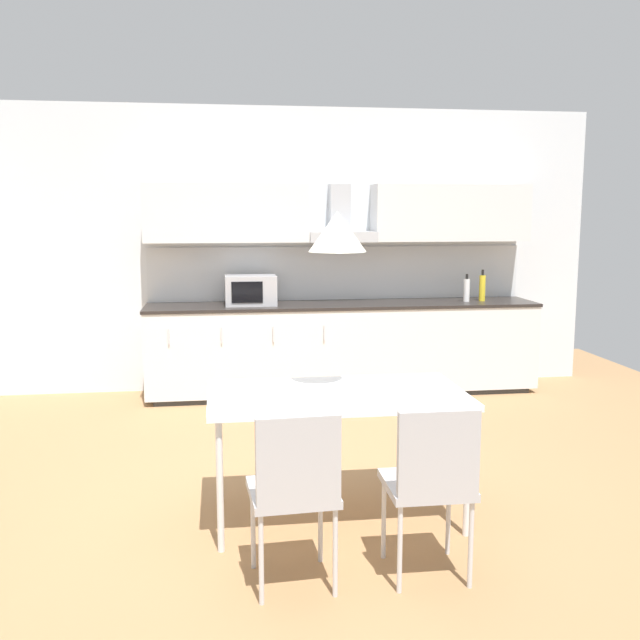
{
  "coord_description": "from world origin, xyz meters",
  "views": [
    {
      "loc": [
        -0.37,
        -4.12,
        1.75
      ],
      "look_at": [
        0.32,
        0.81,
        1.0
      ],
      "focal_mm": 40.0,
      "sensor_mm": 36.0,
      "label": 1
    }
  ],
  "objects_px": {
    "bottle_white": "(467,290)",
    "bottle_yellow": "(482,288)",
    "chair_near_right": "(432,475)",
    "pendant_lamp": "(337,232)",
    "chair_near_left": "(295,482)",
    "dining_table": "(337,401)",
    "microwave": "(251,290)"
  },
  "relations": [
    {
      "from": "chair_near_right",
      "to": "pendant_lamp",
      "type": "relative_size",
      "value": 2.72
    },
    {
      "from": "bottle_yellow",
      "to": "chair_near_left",
      "type": "distance_m",
      "value": 4.3
    },
    {
      "from": "dining_table",
      "to": "chair_near_left",
      "type": "relative_size",
      "value": 1.67
    },
    {
      "from": "microwave",
      "to": "chair_near_right",
      "type": "xyz_separation_m",
      "value": [
        0.68,
        -3.64,
        -0.49
      ]
    },
    {
      "from": "bottle_yellow",
      "to": "chair_near_right",
      "type": "relative_size",
      "value": 0.36
    },
    {
      "from": "bottle_white",
      "to": "bottle_yellow",
      "type": "bearing_deg",
      "value": 8.2
    },
    {
      "from": "bottle_white",
      "to": "microwave",
      "type": "bearing_deg",
      "value": 178.89
    },
    {
      "from": "bottle_yellow",
      "to": "chair_near_left",
      "type": "bearing_deg",
      "value": -121.85
    },
    {
      "from": "bottle_white",
      "to": "chair_near_left",
      "type": "height_order",
      "value": "bottle_white"
    },
    {
      "from": "dining_table",
      "to": "chair_near_left",
      "type": "xyz_separation_m",
      "value": [
        -0.32,
        -0.77,
        -0.17
      ]
    },
    {
      "from": "dining_table",
      "to": "chair_near_right",
      "type": "distance_m",
      "value": 0.86
    },
    {
      "from": "chair_near_right",
      "to": "pendant_lamp",
      "type": "bearing_deg",
      "value": 112.81
    },
    {
      "from": "dining_table",
      "to": "chair_near_right",
      "type": "bearing_deg",
      "value": -67.19
    },
    {
      "from": "dining_table",
      "to": "chair_near_left",
      "type": "height_order",
      "value": "chair_near_left"
    },
    {
      "from": "dining_table",
      "to": "chair_near_right",
      "type": "height_order",
      "value": "chair_near_right"
    },
    {
      "from": "microwave",
      "to": "chair_near_right",
      "type": "bearing_deg",
      "value": -79.43
    },
    {
      "from": "bottle_white",
      "to": "pendant_lamp",
      "type": "xyz_separation_m",
      "value": [
        -1.76,
        -2.83,
        0.65
      ]
    },
    {
      "from": "microwave",
      "to": "bottle_white",
      "type": "relative_size",
      "value": 1.77
    },
    {
      "from": "microwave",
      "to": "chair_near_left",
      "type": "height_order",
      "value": "microwave"
    },
    {
      "from": "bottle_white",
      "to": "chair_near_right",
      "type": "height_order",
      "value": "bottle_white"
    },
    {
      "from": "chair_near_right",
      "to": "bottle_white",
      "type": "bearing_deg",
      "value": 68.26
    },
    {
      "from": "dining_table",
      "to": "pendant_lamp",
      "type": "bearing_deg",
      "value": 0.0
    },
    {
      "from": "bottle_white",
      "to": "bottle_yellow",
      "type": "distance_m",
      "value": 0.17
    },
    {
      "from": "microwave",
      "to": "bottle_white",
      "type": "distance_m",
      "value": 2.12
    },
    {
      "from": "bottle_yellow",
      "to": "dining_table",
      "type": "height_order",
      "value": "bottle_yellow"
    },
    {
      "from": "microwave",
      "to": "dining_table",
      "type": "relative_size",
      "value": 0.33
    },
    {
      "from": "chair_near_right",
      "to": "bottle_yellow",
      "type": "bearing_deg",
      "value": 66.11
    },
    {
      "from": "bottle_yellow",
      "to": "chair_near_right",
      "type": "bearing_deg",
      "value": -113.89
    },
    {
      "from": "bottle_white",
      "to": "chair_near_right",
      "type": "relative_size",
      "value": 0.31
    },
    {
      "from": "chair_near_left",
      "to": "pendant_lamp",
      "type": "xyz_separation_m",
      "value": [
        0.32,
        0.77,
        1.12
      ]
    },
    {
      "from": "bottle_yellow",
      "to": "pendant_lamp",
      "type": "xyz_separation_m",
      "value": [
        -1.93,
        -2.85,
        0.63
      ]
    },
    {
      "from": "bottle_white",
      "to": "dining_table",
      "type": "relative_size",
      "value": 0.19
    }
  ]
}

